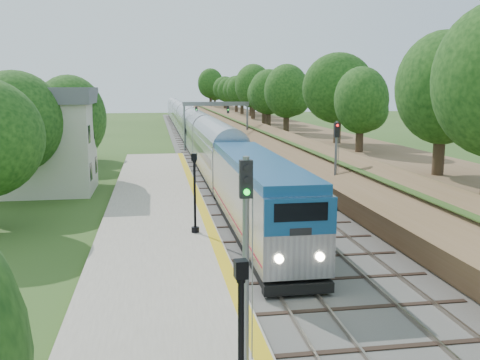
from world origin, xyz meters
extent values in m
cube|color=#4C4944|center=(2.00, 60.00, 0.06)|extent=(9.50, 170.00, 0.12)
cube|color=gray|center=(-0.72, 60.00, 0.20)|extent=(0.08, 170.00, 0.16)
cube|color=gray|center=(0.72, 60.00, 0.20)|extent=(0.08, 170.00, 0.16)
cube|color=gray|center=(3.28, 60.00, 0.20)|extent=(0.08, 170.00, 0.16)
cube|color=gray|center=(4.72, 60.00, 0.20)|extent=(0.08, 170.00, 0.16)
cube|color=gray|center=(-5.20, 16.00, 0.19)|extent=(6.40, 68.00, 0.38)
cube|color=gold|center=(-2.35, 16.00, 0.39)|extent=(0.55, 68.00, 0.01)
cube|color=brown|center=(11.50, 60.00, 1.50)|extent=(9.00, 170.00, 3.00)
cube|color=brown|center=(7.60, 60.00, 1.30)|extent=(4.47, 170.00, 4.54)
cylinder|color=#332316|center=(10.00, 60.00, 4.31)|extent=(0.60, 0.60, 2.62)
sphere|color=black|center=(10.00, 60.00, 7.88)|extent=(5.70, 5.70, 5.70)
cylinder|color=#332316|center=(10.00, 110.00, 4.31)|extent=(0.60, 0.60, 2.62)
sphere|color=black|center=(10.00, 110.00, 7.88)|extent=(5.70, 5.70, 5.70)
cube|color=beige|center=(-14.00, 30.00, 3.40)|extent=(8.00, 6.00, 6.80)
cube|color=#595C61|center=(-14.00, 30.00, 7.40)|extent=(8.60, 6.60, 1.20)
cube|color=black|center=(-9.99, 28.20, 1.80)|extent=(0.05, 1.10, 1.30)
cube|color=black|center=(-9.99, 31.80, 1.80)|extent=(0.05, 1.10, 1.30)
cube|color=black|center=(-9.99, 28.20, 4.60)|extent=(0.05, 1.10, 1.30)
cube|color=black|center=(-9.99, 31.80, 4.60)|extent=(0.05, 1.10, 1.30)
cylinder|color=slate|center=(-1.50, 55.00, 3.10)|extent=(0.24, 0.24, 6.20)
cylinder|color=slate|center=(6.50, 55.00, 3.10)|extent=(0.24, 0.24, 6.20)
cube|color=slate|center=(2.50, 55.00, 5.95)|extent=(8.40, 0.25, 0.50)
cube|color=black|center=(0.00, 54.85, 5.20)|extent=(0.30, 0.20, 0.90)
cube|color=black|center=(4.00, 54.85, 5.20)|extent=(0.30, 0.20, 0.90)
cylinder|color=#332316|center=(-12.00, 26.00, 1.22)|extent=(0.60, 0.60, 2.45)
sphere|color=black|center=(-12.00, 26.00, 4.55)|extent=(5.32, 5.32, 5.32)
cylinder|color=#332316|center=(-12.00, 42.00, 1.22)|extent=(0.60, 0.60, 2.45)
sphere|color=black|center=(-12.00, 42.00, 4.55)|extent=(5.32, 5.32, 5.32)
cube|color=black|center=(0.00, 14.62, 0.56)|extent=(2.57, 16.08, 0.56)
cube|color=#B7BAC1|center=(0.00, 14.62, 2.42)|extent=(2.79, 16.75, 3.16)
cube|color=navy|center=(0.00, 14.62, 4.21)|extent=(2.68, 16.08, 0.41)
cube|color=navy|center=(0.00, 6.21, 3.30)|extent=(2.76, 0.10, 1.40)
cube|color=black|center=(0.00, 6.17, 3.49)|extent=(2.05, 0.06, 0.70)
cube|color=maroon|center=(0.00, 14.62, 1.35)|extent=(2.81, 16.42, 0.09)
cube|color=#B7BAC1|center=(0.00, 32.90, 2.09)|extent=(2.79, 18.61, 3.63)
cube|color=#B7BAC1|center=(0.00, 52.11, 2.09)|extent=(2.79, 18.61, 3.63)
cube|color=#B7BAC1|center=(0.00, 71.33, 2.09)|extent=(2.79, 18.61, 3.63)
cube|color=#B7BAC1|center=(0.00, 90.54, 2.09)|extent=(2.79, 18.61, 3.63)
cube|color=#B7BAC1|center=(0.00, 109.75, 2.09)|extent=(2.79, 18.61, 3.63)
cube|color=#B7BAC1|center=(0.00, 128.97, 2.09)|extent=(2.79, 18.61, 3.63)
cube|color=black|center=(-3.58, -2.10, 4.37)|extent=(0.28, 0.28, 0.38)
cube|color=silver|center=(-3.58, -2.10, 4.37)|extent=(0.20, 0.20, 0.28)
cylinder|color=black|center=(-3.23, 15.28, 0.52)|extent=(0.42, 0.42, 0.29)
cylinder|color=black|center=(-3.23, 15.28, 2.38)|extent=(0.13, 0.13, 3.71)
cube|color=black|center=(-3.23, 15.28, 4.43)|extent=(0.33, 0.33, 0.38)
cube|color=silver|center=(-3.23, 15.28, 4.43)|extent=(0.23, 0.23, 0.29)
cylinder|color=slate|center=(-2.90, 1.27, 3.31)|extent=(0.18, 0.18, 5.86)
cube|color=black|center=(-2.90, 1.27, 5.64)|extent=(0.34, 0.22, 1.01)
cylinder|color=#0CE526|center=(-2.90, 1.14, 5.64)|extent=(0.16, 0.06, 0.16)
cylinder|color=slate|center=(6.20, 20.19, 3.01)|extent=(0.17, 0.17, 5.78)
cube|color=black|center=(6.20, 20.19, 5.34)|extent=(0.32, 0.20, 0.93)
cylinder|color=#FF0C0C|center=(6.20, 20.07, 5.34)|extent=(0.15, 0.06, 0.15)
camera|label=1|loc=(-5.24, -12.34, 8.02)|focal=40.00mm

